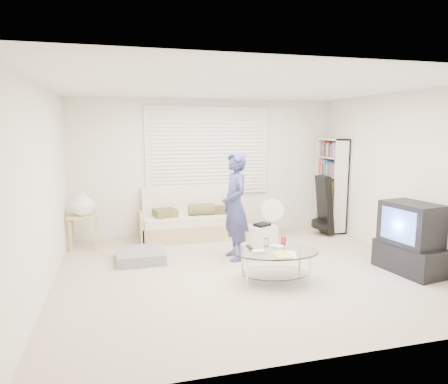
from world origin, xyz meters
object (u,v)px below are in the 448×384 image
object	(u,v)px
coffee_table	(275,257)
futon_sofa	(193,221)
tv_unit	(410,239)
bookshelf	(331,185)

from	to	relation	value
coffee_table	futon_sofa	bearing A→B (deg)	105.02
tv_unit	futon_sofa	bearing A→B (deg)	135.74
futon_sofa	tv_unit	bearing A→B (deg)	-44.26
bookshelf	tv_unit	distance (m)	2.42
coffee_table	bookshelf	bearing A→B (deg)	47.72
bookshelf	coffee_table	bearing A→B (deg)	-132.28
futon_sofa	bookshelf	size ratio (longest dim) A/B	1.06
tv_unit	coffee_table	size ratio (longest dim) A/B	0.79
bookshelf	coffee_table	world-z (taller)	bookshelf
futon_sofa	coffee_table	size ratio (longest dim) A/B	1.52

